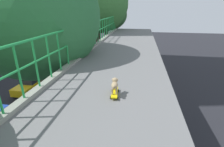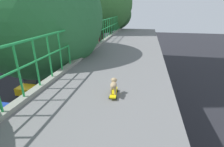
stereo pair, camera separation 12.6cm
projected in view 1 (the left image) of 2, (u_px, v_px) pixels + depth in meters
The scene contains 9 objects.
car_green_fifth at pixel (44, 101), 13.78m from camera, with size 1.82×4.07×1.55m.
car_yellow_cab_sixth at pixel (32, 83), 17.22m from camera, with size 1.74×4.37×1.59m.
car_red_taxi_seventh at pixel (76, 72), 20.10m from camera, with size 1.87×3.83×1.60m.
city_bus at pixel (79, 43), 30.13m from camera, with size 2.64×11.38×3.54m.
roadside_tree_mid at pixel (34, 19), 6.87m from camera, with size 5.45×5.45×10.17m.
roadside_tree_far at pixel (97, 4), 15.28m from camera, with size 5.77×5.77×10.97m.
roadside_tree_farthest at pixel (106, 15), 21.42m from camera, with size 5.35×5.35×9.13m.
toy_skateboard at pixel (115, 92), 3.78m from camera, with size 0.22×0.54×0.09m.
small_dog at pixel (115, 84), 3.72m from camera, with size 0.17×0.39×0.30m.
Camera 1 is at (2.09, -1.85, 7.91)m, focal length 26.70 mm.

